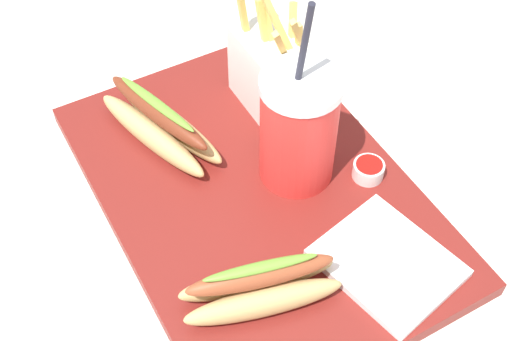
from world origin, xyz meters
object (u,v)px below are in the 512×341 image
Objects in this scene: hot_dog_1 at (160,124)px; ketchup_cup_1 at (368,169)px; hot_dog_2 at (260,286)px; soda_cup at (296,125)px; napkin_stack at (387,263)px; fries_basket at (273,70)px.

hot_dog_1 is 5.27× the size of ketchup_cup_1.
hot_dog_2 is 4.66× the size of ketchup_cup_1.
soda_cup is 0.17m from napkin_stack.
fries_basket is at bearing 175.98° from napkin_stack.
soda_cup reaches higher than hot_dog_1.
ketchup_cup_1 is 0.12m from napkin_stack.
hot_dog_1 reaches higher than ketchup_cup_1.
soda_cup is 1.25× the size of hot_dog_1.
soda_cup is at bearing 137.97° from hot_dog_2.
hot_dog_1 reaches higher than napkin_stack.
hot_dog_2 is 0.20m from ketchup_cup_1.
fries_basket reaches higher than hot_dog_2.
hot_dog_1 is (-0.01, -0.15, -0.03)m from fries_basket.
soda_cup is at bearing 44.24° from hot_dog_1.
hot_dog_2 reaches higher than napkin_stack.
hot_dog_2 is at bearing -66.87° from ketchup_cup_1.
ketchup_cup_1 is 0.27× the size of napkin_stack.
napkin_stack is (0.27, 0.13, -0.02)m from hot_dog_1.
hot_dog_1 is 0.30m from napkin_stack.
napkin_stack is at bearing 5.53° from soda_cup.
fries_basket is 0.16m from ketchup_cup_1.
hot_dog_2 reaches higher than ketchup_cup_1.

